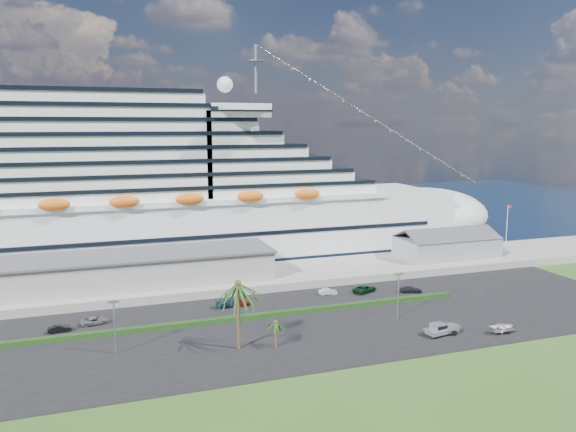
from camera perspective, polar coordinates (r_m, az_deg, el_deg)
name	(u,v)px	position (r m, az deg, el deg)	size (l,w,h in m)	color
ground	(309,350)	(88.41, 2.12, -13.48)	(420.00, 420.00, 0.00)	#2E521B
asphalt_lot	(286,326)	(98.01, -0.23, -11.10)	(140.00, 38.00, 0.12)	black
wharf	(243,278)	(124.25, -4.55, -6.29)	(240.00, 20.00, 1.80)	gray
water	(183,218)	(210.91, -10.66, -0.21)	(420.00, 160.00, 0.02)	black
cruise_ship	(132,197)	(141.33, -15.59, 1.82)	(191.00, 38.00, 54.00)	silver
terminal_building	(124,269)	(119.72, -16.29, -5.21)	(61.00, 15.00, 6.30)	gray
port_shed	(446,246)	(144.86, 15.80, -2.95)	(24.00, 12.31, 7.37)	gray
flagpole	(507,226)	(155.03, 21.35, -0.99)	(1.08, 0.16, 12.00)	silver
hedge	(233,319)	(100.29, -5.57, -10.35)	(88.00, 1.10, 0.90)	black
lamp_post_left	(114,320)	(88.85, -17.22, -10.10)	(1.60, 0.35, 8.27)	gray
lamp_post_right	(398,290)	(101.68, 11.15, -7.38)	(1.60, 0.35, 8.27)	gray
palm_tall	(238,291)	(86.06, -5.09, -7.64)	(8.82, 8.82, 11.13)	#47301E
palm_short	(276,325)	(87.86, -1.25, -11.05)	(3.53, 3.53, 4.56)	#47301E
parked_car_1	(59,329)	(102.21, -22.20, -10.54)	(1.30, 3.74, 1.23)	black
parked_car_2	(95,321)	(103.85, -19.03, -10.02)	(2.15, 4.66, 1.30)	slate
parked_car_3	(230,303)	(107.85, -5.96, -8.75)	(2.18, 5.35, 1.55)	#142247
parked_car_4	(240,302)	(108.15, -4.94, -8.73)	(1.67, 4.16, 1.42)	maroon
parked_car_5	(328,292)	(114.84, 4.10, -7.68)	(1.32, 3.80, 1.25)	silver
parked_car_6	(365,289)	(117.18, 7.80, -7.33)	(2.48, 5.38, 1.50)	black
parked_car_7	(411,289)	(118.69, 12.35, -7.29)	(1.86, 4.57, 1.33)	black
pickup_truck	(442,329)	(96.84, 15.35, -10.97)	(5.99, 2.97, 2.01)	black
boat_trailer	(503,327)	(100.89, 21.00, -10.50)	(5.19, 3.28, 1.50)	gray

